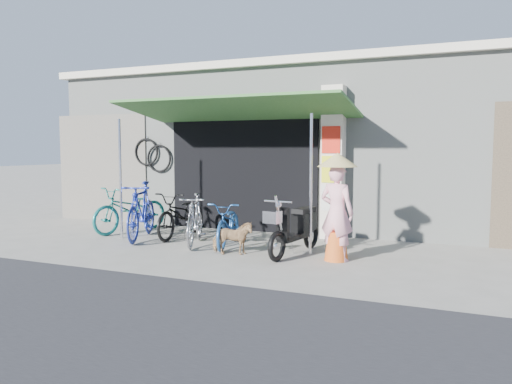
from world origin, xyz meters
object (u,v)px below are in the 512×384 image
at_px(bike_silver, 195,220).
at_px(bike_navy, 229,224).
at_px(bike_teal, 131,209).
at_px(bike_blue, 141,211).
at_px(nun, 337,207).
at_px(street_dog, 232,238).
at_px(bike_black, 182,214).
at_px(moped, 296,229).

bearing_deg(bike_silver, bike_navy, -9.58).
xyz_separation_m(bike_teal, bike_blue, (0.71, -0.60, 0.08)).
xyz_separation_m(bike_silver, nun, (2.72, -0.24, 0.38)).
bearing_deg(street_dog, bike_black, 34.72).
relative_size(bike_black, bike_silver, 1.11).
xyz_separation_m(bike_teal, bike_black, (1.32, -0.11, -0.03)).
bearing_deg(bike_silver, bike_blue, 154.67).
distance_m(bike_silver, moped, 1.98).
distance_m(bike_blue, bike_black, 0.80).
bearing_deg(nun, bike_blue, 7.47).
bearing_deg(nun, bike_black, -1.60).
distance_m(bike_silver, nun, 2.75).
xyz_separation_m(bike_black, bike_silver, (0.65, -0.61, 0.01)).
bearing_deg(bike_black, bike_silver, -44.59).
height_order(bike_blue, bike_silver, bike_blue).
xyz_separation_m(bike_blue, bike_silver, (1.27, -0.11, -0.09)).
bearing_deg(bike_teal, bike_navy, 2.64).
relative_size(bike_silver, moped, 0.93).
height_order(street_dog, moped, moped).
bearing_deg(nun, bike_navy, 2.74).
bearing_deg(bike_silver, bike_teal, 139.87).
bearing_deg(bike_black, bike_teal, 173.84).
relative_size(street_dog, nun, 0.39).
relative_size(street_dog, moped, 0.40).
xyz_separation_m(moped, nun, (0.73, -0.18, 0.41)).
xyz_separation_m(street_dog, nun, (1.71, 0.27, 0.57)).
relative_size(bike_navy, nun, 0.92).
relative_size(bike_blue, bike_navy, 1.19).
bearing_deg(bike_black, nun, -15.65).
xyz_separation_m(bike_silver, bike_navy, (0.64, 0.12, -0.06)).
bearing_deg(bike_navy, street_dog, -72.55).
bearing_deg(street_dog, bike_teal, 46.33).
bearing_deg(nun, bike_teal, 1.02).
height_order(bike_blue, bike_black, bike_blue).
xyz_separation_m(bike_black, bike_navy, (1.29, -0.49, -0.05)).
bearing_deg(street_dog, bike_silver, 41.94).
height_order(bike_silver, moped, moped).
relative_size(bike_blue, bike_silver, 1.19).
distance_m(moped, nun, 0.86).
bearing_deg(bike_navy, bike_silver, 177.40).
bearing_deg(bike_black, moped, -15.77).
height_order(bike_silver, nun, nun).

